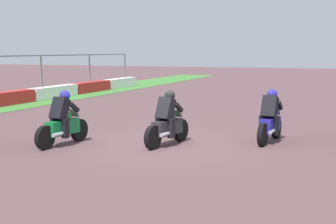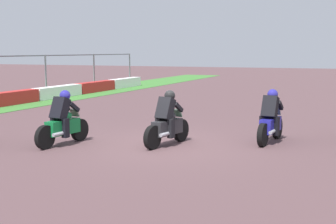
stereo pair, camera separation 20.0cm
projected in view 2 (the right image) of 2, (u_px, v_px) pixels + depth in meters
ground_plane at (165, 145)px, 13.30m from camera, size 120.00×120.00×0.00m
rider_lane_b at (271, 121)px, 13.56m from camera, size 2.04×0.57×1.51m
rider_lane_c at (167, 123)px, 13.16m from camera, size 2.03×0.63×1.51m
rider_lane_d at (63, 123)px, 13.21m from camera, size 2.04×0.58×1.51m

